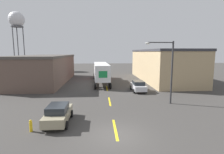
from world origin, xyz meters
TOP-DOWN VIEW (x-y plane):
  - ground_plane at (0.00, 0.00)m, footprint 160.00×160.00m
  - road_centerline at (0.00, 8.80)m, footprint 0.20×19.23m
  - warehouse_left at (-11.99, 23.50)m, footprint 8.66×20.48m
  - warehouse_right at (11.97, 24.29)m, footprint 8.62×21.95m
  - semi_truck at (-0.93, 22.09)m, footprint 3.28×14.34m
  - parked_car_right_mid at (4.68, 14.00)m, footprint 1.97×4.15m
  - parked_car_left_near at (-4.68, 2.57)m, footprint 1.97×4.15m
  - water_tower at (-27.43, 47.82)m, footprint 4.87×4.87m
  - street_lamp at (6.57, 7.39)m, footprint 3.27×0.32m
  - fire_hydrant at (-6.38, 1.09)m, footprint 0.22×0.22m

SIDE VIEW (x-z plane):
  - ground_plane at x=0.00m, z-range 0.00..0.00m
  - road_centerline at x=0.00m, z-range 0.00..0.01m
  - fire_hydrant at x=-6.38m, z-range 0.00..0.92m
  - parked_car_right_mid at x=4.68m, z-range 0.02..1.63m
  - parked_car_left_near at x=-4.68m, z-range 0.02..1.63m
  - semi_truck at x=-0.93m, z-range 0.40..4.23m
  - warehouse_left at x=-11.99m, z-range 0.01..5.32m
  - warehouse_right at x=11.97m, z-range 0.01..6.48m
  - street_lamp at x=6.57m, z-range 0.70..7.85m
  - water_tower at x=-27.43m, z-range 6.59..25.28m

